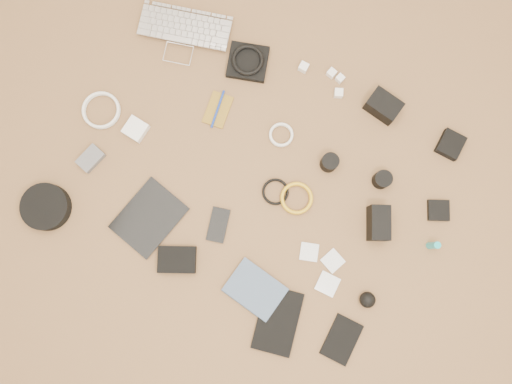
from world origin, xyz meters
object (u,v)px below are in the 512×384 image
at_px(tablet, 149,218).
at_px(paperback, 243,306).
at_px(laptop, 182,39).
at_px(phone, 218,225).
at_px(dslr_camera, 383,106).
at_px(headphone_case, 46,207).

bearing_deg(tablet, paperback, -3.02).
height_order(laptop, phone, laptop).
height_order(laptop, tablet, laptop).
distance_m(phone, paperback, 0.31).
bearing_deg(laptop, dslr_camera, -7.98).
bearing_deg(phone, paperback, -60.28).
height_order(phone, headphone_case, headphone_case).
bearing_deg(headphone_case, phone, 18.88).
bearing_deg(phone, tablet, -173.73).
bearing_deg(dslr_camera, headphone_case, -127.08).
xyz_separation_m(laptop, phone, (0.44, -0.60, -0.01)).
bearing_deg(phone, headphone_case, -173.64).
bearing_deg(tablet, headphone_case, -146.18).
bearing_deg(phone, dslr_camera, 47.94).
distance_m(laptop, phone, 0.74).
height_order(headphone_case, paperback, headphone_case).
height_order(dslr_camera, paperback, dslr_camera).
relative_size(tablet, phone, 1.92).
relative_size(laptop, tablet, 1.44).
bearing_deg(headphone_case, paperback, -1.63).
xyz_separation_m(laptop, paperback, (0.65, -0.83, -0.00)).
relative_size(phone, paperback, 0.64).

